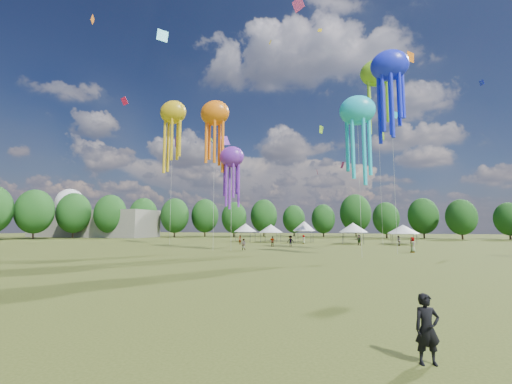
% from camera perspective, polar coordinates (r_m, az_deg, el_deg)
% --- Properties ---
extents(ground, '(300.00, 300.00, 0.00)m').
position_cam_1_polar(ground, '(12.72, -16.78, -20.52)').
color(ground, '#384416').
rests_on(ground, ground).
extents(observer_main, '(0.69, 0.55, 1.64)m').
position_cam_1_polar(observer_main, '(9.51, 27.33, -20.14)').
color(observer_main, black).
rests_on(observer_main, ground).
extents(spectator_near, '(0.76, 0.60, 1.56)m').
position_cam_1_polar(spectator_near, '(46.43, -2.18, -8.97)').
color(spectator_near, gray).
rests_on(spectator_near, ground).
extents(spectators_far, '(27.89, 16.94, 1.92)m').
position_cam_1_polar(spectators_far, '(56.33, 13.44, -8.17)').
color(spectators_far, gray).
rests_on(spectators_far, ground).
extents(festival_tents, '(36.47, 7.81, 4.31)m').
position_cam_1_polar(festival_tents, '(67.32, 10.40, -6.08)').
color(festival_tents, '#47474C').
rests_on(festival_tents, ground).
extents(show_kites, '(40.54, 25.33, 32.34)m').
position_cam_1_polar(show_kites, '(52.47, 7.03, 13.80)').
color(show_kites, orange).
rests_on(show_kites, ground).
extents(small_kites, '(73.85, 65.14, 45.30)m').
position_cam_1_polar(small_kites, '(59.31, 8.81, 21.98)').
color(small_kites, orange).
rests_on(small_kites, ground).
extents(treeline, '(201.57, 95.24, 13.43)m').
position_cam_1_polar(treeline, '(73.58, 9.31, -3.28)').
color(treeline, '#38281C').
rests_on(treeline, ground).
extents(hangar, '(40.00, 12.00, 8.00)m').
position_cam_1_polar(hangar, '(113.92, -26.22, -4.94)').
color(hangar, gray).
rests_on(hangar, ground).
extents(radome, '(9.00, 9.00, 16.00)m').
position_cam_1_polar(radome, '(129.71, -29.37, -2.18)').
color(radome, white).
rests_on(radome, ground).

